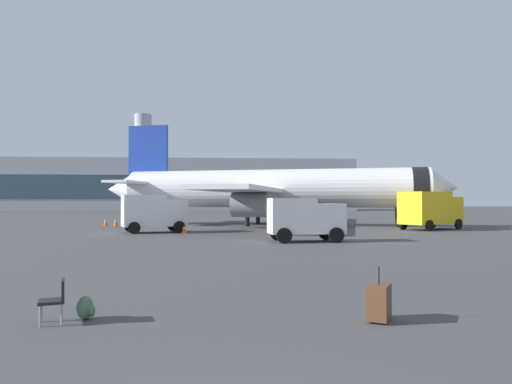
# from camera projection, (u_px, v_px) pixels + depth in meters

# --- Properties ---
(airplane_at_gate) EXTENTS (35.14, 32.05, 10.50)m
(airplane_at_gate) POSITION_uv_depth(u_px,v_px,m) (270.00, 189.00, 46.31)
(airplane_at_gate) COLOR white
(airplane_at_gate) RESTS_ON ground
(service_truck) EXTENTS (5.25, 3.73, 2.90)m
(service_truck) POSITION_uv_depth(u_px,v_px,m) (154.00, 212.00, 35.60)
(service_truck) COLOR white
(service_truck) RESTS_ON ground
(fuel_truck) EXTENTS (6.36, 5.20, 3.20)m
(fuel_truck) POSITION_uv_depth(u_px,v_px,m) (430.00, 209.00, 39.25)
(fuel_truck) COLOR yellow
(fuel_truck) RESTS_ON ground
(cargo_van) EXTENTS (4.54, 2.61, 2.60)m
(cargo_van) POSITION_uv_depth(u_px,v_px,m) (305.00, 217.00, 27.57)
(cargo_van) COLOR white
(cargo_van) RESTS_ON ground
(safety_cone_near) EXTENTS (0.44, 0.44, 0.68)m
(safety_cone_near) POSITION_uv_depth(u_px,v_px,m) (184.00, 229.00, 34.60)
(safety_cone_near) COLOR #F2590C
(safety_cone_near) RESTS_ON ground
(safety_cone_mid) EXTENTS (0.44, 0.44, 0.75)m
(safety_cone_mid) POSITION_uv_depth(u_px,v_px,m) (106.00, 222.00, 45.51)
(safety_cone_mid) COLOR #F2590C
(safety_cone_mid) RESTS_ON ground
(safety_cone_far) EXTENTS (0.44, 0.44, 0.80)m
(safety_cone_far) POSITION_uv_depth(u_px,v_px,m) (144.00, 221.00, 47.86)
(safety_cone_far) COLOR #F2590C
(safety_cone_far) RESTS_ON ground
(safety_cone_outer) EXTENTS (0.44, 0.44, 0.84)m
(safety_cone_outer) POSITION_uv_depth(u_px,v_px,m) (116.00, 222.00, 43.84)
(safety_cone_outer) COLOR #F2590C
(safety_cone_outer) RESTS_ON ground
(rolling_suitcase) EXTENTS (0.66, 0.75, 1.10)m
(rolling_suitcase) POSITION_uv_depth(u_px,v_px,m) (379.00, 302.00, 9.33)
(rolling_suitcase) COLOR brown
(rolling_suitcase) RESTS_ON ground
(traveller_backpack) EXTENTS (0.36, 0.40, 0.48)m
(traveller_backpack) POSITION_uv_depth(u_px,v_px,m) (86.00, 308.00, 9.46)
(traveller_backpack) COLOR #476B4C
(traveller_backpack) RESTS_ON ground
(gate_chair) EXTENTS (0.61, 0.61, 0.86)m
(gate_chair) POSITION_uv_depth(u_px,v_px,m) (56.00, 298.00, 9.16)
(gate_chair) COLOR black
(gate_chair) RESTS_ON ground
(terminal_building) EXTENTS (97.69, 17.93, 24.96)m
(terminal_building) POSITION_uv_depth(u_px,v_px,m) (162.00, 185.00, 120.03)
(terminal_building) COLOR #9EA3AD
(terminal_building) RESTS_ON ground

